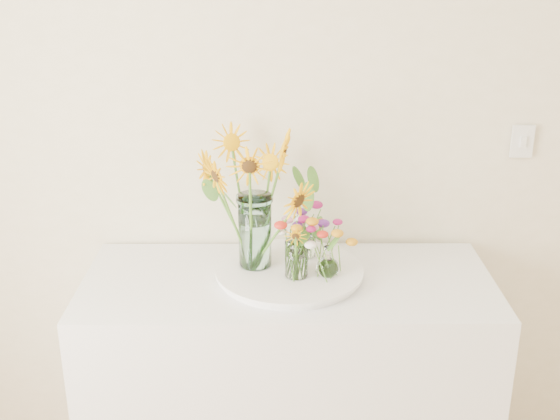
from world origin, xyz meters
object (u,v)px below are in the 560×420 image
object	(u,v)px
tray	(289,273)
mason_jar	(255,231)
counter	(288,390)
small_vase_c	(307,245)
small_vase_a	(296,259)
small_vase_b	(328,261)

from	to	relation	value
tray	mason_jar	distance (m)	0.19
counter	small_vase_c	xyz separation A→B (m)	(0.07, 0.12, 0.52)
small_vase_a	small_vase_b	world-z (taller)	small_vase_a
counter	small_vase_b	xyz separation A→B (m)	(0.13, -0.03, 0.53)
counter	small_vase_a	world-z (taller)	small_vase_a
small_vase_c	small_vase_a	bearing A→B (deg)	-105.22
small_vase_a	counter	bearing A→B (deg)	127.26
counter	tray	bearing A→B (deg)	77.18
tray	small_vase_c	distance (m)	0.14
tray	small_vase_a	xyz separation A→B (m)	(0.02, -0.06, 0.08)
tray	counter	bearing A→B (deg)	-102.82
counter	tray	size ratio (longest dim) A/B	2.90
mason_jar	counter	bearing A→B (deg)	-24.93
tray	small_vase_a	distance (m)	0.10
mason_jar	small_vase_b	xyz separation A→B (m)	(0.24, -0.08, -0.08)
small_vase_b	small_vase_c	xyz separation A→B (m)	(-0.06, 0.15, -0.01)
tray	small_vase_c	world-z (taller)	small_vase_c
small_vase_b	mason_jar	bearing A→B (deg)	161.69
counter	small_vase_a	bearing A→B (deg)	-52.74
counter	small_vase_c	size ratio (longest dim) A/B	14.18
small_vase_b	tray	bearing A→B (deg)	158.99
tray	small_vase_b	world-z (taller)	small_vase_b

